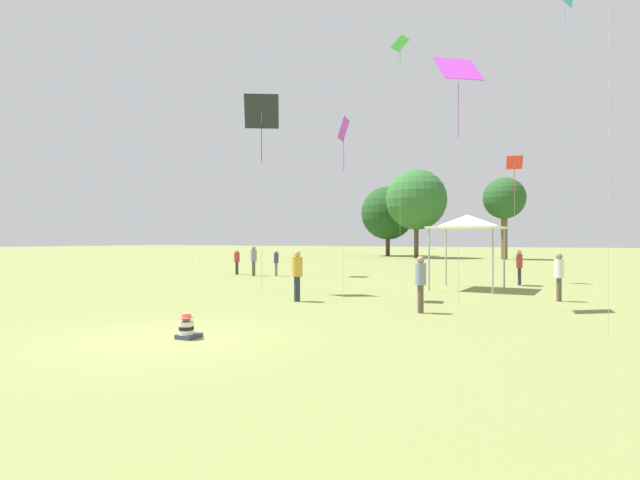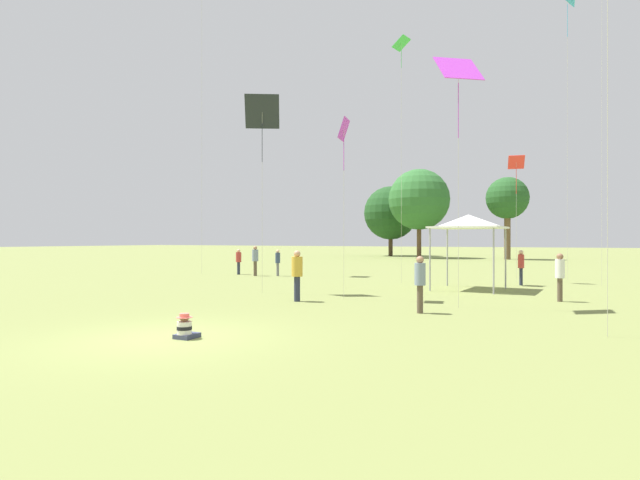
{
  "view_description": "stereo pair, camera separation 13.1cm",
  "coord_description": "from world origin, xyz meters",
  "px_view_note": "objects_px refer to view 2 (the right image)",
  "views": [
    {
      "loc": [
        8.03,
        -8.38,
        2.2
      ],
      "look_at": [
        0.12,
        7.34,
        2.19
      ],
      "focal_mm": 28.0,
      "sensor_mm": 36.0,
      "label": 1
    },
    {
      "loc": [
        8.15,
        -8.32,
        2.2
      ],
      "look_at": [
        0.12,
        7.34,
        2.19
      ],
      "focal_mm": 28.0,
      "sensor_mm": 36.0,
      "label": 2
    }
  ],
  "objects_px": {
    "kite_3": "(344,135)",
    "distant_tree_0": "(419,200)",
    "canopy_tent": "(469,222)",
    "distant_tree_1": "(507,199)",
    "seated_toddler": "(185,328)",
    "person_standing_5": "(521,264)",
    "kite_2": "(567,8)",
    "kite_8": "(401,55)",
    "kite_9": "(516,166)",
    "person_standing_6": "(420,279)",
    "person_standing_3": "(239,259)",
    "person_standing_2": "(297,271)",
    "distant_tree_2": "(391,213)",
    "kite_1": "(458,72)",
    "kite_5": "(262,114)",
    "person_standing_1": "(560,272)",
    "person_standing_0": "(278,260)",
    "person_standing_4": "(255,258)"
  },
  "relations": [
    {
      "from": "person_standing_0",
      "to": "distant_tree_2",
      "type": "distance_m",
      "value": 40.22
    },
    {
      "from": "kite_8",
      "to": "person_standing_3",
      "type": "bearing_deg",
      "value": -41.49
    },
    {
      "from": "seated_toddler",
      "to": "person_standing_3",
      "type": "relative_size",
      "value": 0.36
    },
    {
      "from": "kite_9",
      "to": "kite_3",
      "type": "bearing_deg",
      "value": 98.94
    },
    {
      "from": "distant_tree_0",
      "to": "distant_tree_1",
      "type": "distance_m",
      "value": 10.15
    },
    {
      "from": "kite_3",
      "to": "distant_tree_1",
      "type": "xyz_separation_m",
      "value": [
        0.81,
        42.67,
        0.73
      ]
    },
    {
      "from": "person_standing_1",
      "to": "kite_2",
      "type": "xyz_separation_m",
      "value": [
        0.1,
        10.95,
        13.92
      ]
    },
    {
      "from": "seated_toddler",
      "to": "distant_tree_0",
      "type": "relative_size",
      "value": 0.05
    },
    {
      "from": "person_standing_5",
      "to": "person_standing_0",
      "type": "bearing_deg",
      "value": -20.44
    },
    {
      "from": "kite_5",
      "to": "person_standing_1",
      "type": "bearing_deg",
      "value": -152.74
    },
    {
      "from": "seated_toddler",
      "to": "person_standing_6",
      "type": "height_order",
      "value": "person_standing_6"
    },
    {
      "from": "person_standing_6",
      "to": "kite_1",
      "type": "bearing_deg",
      "value": 176.72
    },
    {
      "from": "kite_3",
      "to": "distant_tree_2",
      "type": "distance_m",
      "value": 50.69
    },
    {
      "from": "person_standing_2",
      "to": "person_standing_3",
      "type": "xyz_separation_m",
      "value": [
        -10.16,
        10.3,
        -0.12
      ]
    },
    {
      "from": "person_standing_2",
      "to": "kite_5",
      "type": "xyz_separation_m",
      "value": [
        -2.67,
        1.76,
        6.32
      ]
    },
    {
      "from": "person_standing_6",
      "to": "kite_9",
      "type": "height_order",
      "value": "kite_9"
    },
    {
      "from": "person_standing_2",
      "to": "seated_toddler",
      "type": "bearing_deg",
      "value": 24.52
    },
    {
      "from": "seated_toddler",
      "to": "distant_tree_1",
      "type": "bearing_deg",
      "value": 86.54
    },
    {
      "from": "distant_tree_0",
      "to": "person_standing_0",
      "type": "bearing_deg",
      "value": -88.6
    },
    {
      "from": "person_standing_3",
      "to": "kite_5",
      "type": "bearing_deg",
      "value": -102.16
    },
    {
      "from": "distant_tree_1",
      "to": "kite_5",
      "type": "bearing_deg",
      "value": -96.41
    },
    {
      "from": "kite_2",
      "to": "kite_9",
      "type": "relative_size",
      "value": 2.45
    },
    {
      "from": "distant_tree_0",
      "to": "distant_tree_1",
      "type": "relative_size",
      "value": 1.17
    },
    {
      "from": "person_standing_6",
      "to": "distant_tree_0",
      "type": "bearing_deg",
      "value": -143.99
    },
    {
      "from": "kite_2",
      "to": "person_standing_6",
      "type": "bearing_deg",
      "value": -150.45
    },
    {
      "from": "kite_3",
      "to": "kite_2",
      "type": "bearing_deg",
      "value": -172.83
    },
    {
      "from": "person_standing_3",
      "to": "kite_9",
      "type": "distance_m",
      "value": 17.15
    },
    {
      "from": "seated_toddler",
      "to": "kite_5",
      "type": "distance_m",
      "value": 11.9
    },
    {
      "from": "person_standing_0",
      "to": "person_standing_4",
      "type": "distance_m",
      "value": 1.39
    },
    {
      "from": "canopy_tent",
      "to": "distant_tree_1",
      "type": "bearing_deg",
      "value": 94.03
    },
    {
      "from": "distant_tree_1",
      "to": "distant_tree_2",
      "type": "distance_m",
      "value": 16.79
    },
    {
      "from": "person_standing_3",
      "to": "kite_2",
      "type": "height_order",
      "value": "kite_2"
    },
    {
      "from": "kite_9",
      "to": "kite_2",
      "type": "bearing_deg",
      "value": -92.32
    },
    {
      "from": "kite_8",
      "to": "kite_1",
      "type": "bearing_deg",
      "value": 85.35
    },
    {
      "from": "person_standing_4",
      "to": "person_standing_6",
      "type": "distance_m",
      "value": 16.96
    },
    {
      "from": "kite_8",
      "to": "kite_9",
      "type": "distance_m",
      "value": 8.19
    },
    {
      "from": "person_standing_3",
      "to": "distant_tree_2",
      "type": "distance_m",
      "value": 39.87
    },
    {
      "from": "person_standing_4",
      "to": "kite_9",
      "type": "xyz_separation_m",
      "value": [
        14.69,
        2.17,
        4.9
      ]
    },
    {
      "from": "kite_3",
      "to": "distant_tree_0",
      "type": "bearing_deg",
      "value": -133.11
    },
    {
      "from": "person_standing_6",
      "to": "kite_1",
      "type": "xyz_separation_m",
      "value": [
        0.77,
        1.77,
        6.61
      ]
    },
    {
      "from": "person_standing_2",
      "to": "person_standing_6",
      "type": "bearing_deg",
      "value": 95.77
    },
    {
      "from": "kite_1",
      "to": "distant_tree_0",
      "type": "relative_size",
      "value": 0.76
    },
    {
      "from": "seated_toddler",
      "to": "person_standing_5",
      "type": "relative_size",
      "value": 0.34
    },
    {
      "from": "kite_2",
      "to": "distant_tree_1",
      "type": "distance_m",
      "value": 30.58
    },
    {
      "from": "person_standing_1",
      "to": "kite_1",
      "type": "xyz_separation_m",
      "value": [
        -2.89,
        -3.25,
        6.61
      ]
    },
    {
      "from": "seated_toddler",
      "to": "kite_5",
      "type": "relative_size",
      "value": 0.07
    },
    {
      "from": "kite_1",
      "to": "distant_tree_2",
      "type": "bearing_deg",
      "value": 118.95
    },
    {
      "from": "person_standing_1",
      "to": "person_standing_5",
      "type": "height_order",
      "value": "person_standing_1"
    },
    {
      "from": "distant_tree_0",
      "to": "canopy_tent",
      "type": "bearing_deg",
      "value": -70.99
    },
    {
      "from": "person_standing_1",
      "to": "person_standing_5",
      "type": "xyz_separation_m",
      "value": [
        -1.84,
        6.17,
        0.01
      ]
    }
  ]
}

